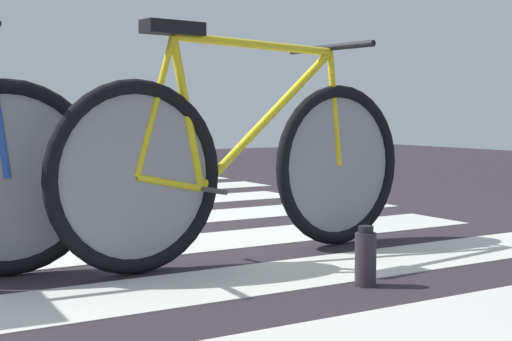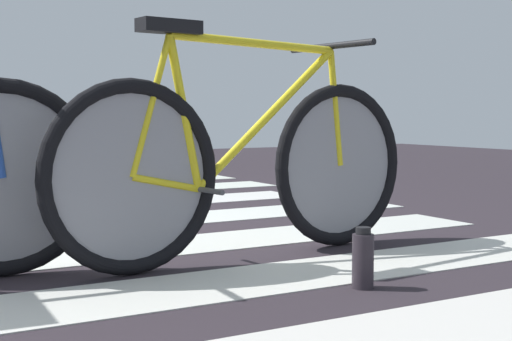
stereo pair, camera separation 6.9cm
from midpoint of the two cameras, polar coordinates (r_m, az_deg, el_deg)
The scene contains 2 objects.
bicycle_1_of_2 at distance 2.98m, azimuth -0.23°, elevation 0.54°, with size 1.73×0.52×0.93m.
water_bottle at distance 2.55m, azimuth 8.86°, elevation -6.72°, with size 0.07×0.07×0.21m.
Camera 2 is at (-0.40, -3.75, 0.61)m, focal length 51.83 mm.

